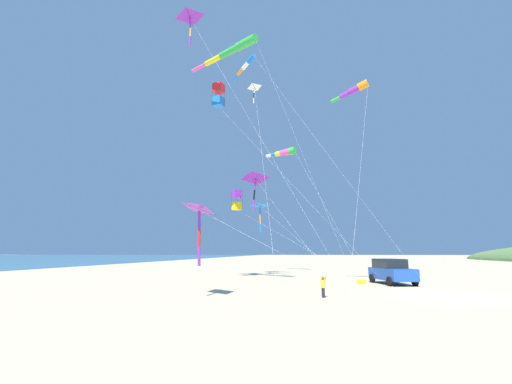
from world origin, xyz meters
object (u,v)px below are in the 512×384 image
Objects in this scene: person_child_green_jacket at (323,285)px; kite_delta_long_streamer_right at (260,206)px; kite_box_small_distant at (219,95)px; kite_windsock_teal_far_right at (285,153)px; kite_windsock_blue_topmost at (246,65)px; cooler_box at (361,281)px; kite_windsock_black_fish_shape at (231,51)px; parked_car at (391,271)px; kite_delta_white_trailing at (255,88)px; kite_delta_green_low_center at (200,209)px; kite_box_rainbow_low_near at (237,200)px; kite_delta_orange_high_right at (190,18)px; kite_delta_magenta_far_left at (256,179)px; kite_windsock_striped_overhead at (355,90)px.

kite_delta_long_streamer_right is at bearing -73.34° from person_child_green_jacket.
kite_box_small_distant is 1.82× the size of kite_delta_long_streamer_right.
kite_windsock_teal_far_right is 0.75× the size of kite_windsock_blue_topmost.
kite_windsock_black_fish_shape is at bearing 18.34° from cooler_box.
kite_box_small_distant is at bearing 1.02° from cooler_box.
kite_delta_long_streamer_right reaches higher than parked_car.
kite_delta_white_trailing is 1.61× the size of kite_delta_green_low_center.
person_child_green_jacket is 0.10× the size of kite_box_rainbow_low_near.
kite_windsock_black_fish_shape is 0.89× the size of kite_delta_orange_high_right.
parked_car is at bearing 138.35° from kite_delta_long_streamer_right.
kite_delta_white_trailing is (7.91, 0.98, 15.45)m from cooler_box.
kite_delta_green_low_center is at bearing 87.17° from kite_delta_long_streamer_right.
kite_windsock_blue_topmost is (2.94, 11.45, 5.27)m from kite_windsock_teal_far_right.
kite_windsock_teal_far_right is (8.45, -13.35, 13.44)m from parked_car.
kite_box_small_distant is (11.16, 0.20, 15.43)m from cooler_box.
kite_box_rainbow_low_near is (7.43, -14.74, 6.86)m from person_child_green_jacket.
kite_windsock_black_fish_shape is (6.23, -5.15, 17.17)m from person_child_green_jacket.
kite_box_small_distant is 13.43m from kite_delta_long_streamer_right.
parked_car is at bearing -122.83° from person_child_green_jacket.
kite_delta_white_trailing reaches higher than kite_delta_magenta_far_left.
kite_delta_orange_high_right is (2.69, -4.95, 15.45)m from kite_delta_green_low_center.
kite_windsock_striped_overhead is at bearing -141.25° from kite_delta_green_low_center.
cooler_box is at bearing 149.03° from kite_box_rainbow_low_near.
kite_delta_orange_high_right is at bearing 63.27° from kite_windsock_blue_topmost.
cooler_box is at bearing 131.00° from kite_delta_long_streamer_right.
parked_car is at bearing -172.73° from cooler_box.
kite_delta_long_streamer_right reaches higher than cooler_box.
cooler_box is 8.95m from person_child_green_jacket.
parked_car is 3.91× the size of person_child_green_jacket.
kite_delta_long_streamer_right is at bearing -93.08° from kite_windsock_black_fish_shape.
person_child_green_jacket is 0.08× the size of kite_windsock_striped_overhead.
cooler_box is 17.39m from kite_delta_white_trailing.
kite_delta_green_low_center is at bearing 93.46° from kite_box_rainbow_low_near.
kite_windsock_black_fish_shape is 1.14× the size of kite_delta_white_trailing.
kite_windsock_black_fish_shape is at bearing 78.79° from kite_windsock_teal_far_right.
kite_delta_magenta_far_left is (-0.80, -8.85, -8.35)m from kite_windsock_black_fish_shape.
kite_windsock_black_fish_shape is at bearing -92.28° from kite_delta_green_low_center.
parked_car is 19.90m from kite_box_small_distant.
kite_delta_long_streamer_right is 0.92× the size of kite_delta_green_low_center.
kite_delta_green_low_center is at bearing 9.16° from person_child_green_jacket.
kite_windsock_teal_far_right reaches higher than kite_delta_green_low_center.
person_child_green_jacket is 18.98m from kite_windsock_black_fish_shape.
kite_box_small_distant reaches higher than kite_delta_long_streamer_right.
person_child_green_jacket is 0.07× the size of kite_box_small_distant.
kite_box_rainbow_low_near reaches higher than kite_delta_green_low_center.
kite_delta_white_trailing is (1.72, 14.62, 1.27)m from kite_windsock_teal_far_right.
kite_box_rainbow_low_near is (1.20, -9.59, -10.31)m from kite_windsock_black_fish_shape.
kite_delta_green_low_center is 15.83m from kite_delta_magenta_far_left.
kite_box_small_distant is at bearing -107.11° from kite_delta_orange_high_right.
kite_windsock_black_fish_shape is at bearing -39.58° from person_child_green_jacket.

